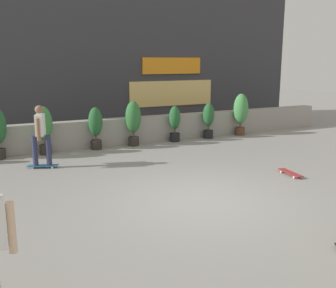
% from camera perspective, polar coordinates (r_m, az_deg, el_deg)
% --- Properties ---
extents(ground_plane, '(48.00, 48.00, 0.00)m').
position_cam_1_polar(ground_plane, '(8.30, 4.56, -8.06)').
color(ground_plane, gray).
extents(planter_wall, '(18.00, 0.40, 0.90)m').
position_cam_1_polar(planter_wall, '(13.53, -8.33, 1.75)').
color(planter_wall, gray).
rests_on(planter_wall, ground).
extents(building_backdrop, '(20.00, 2.08, 6.50)m').
position_cam_1_polar(building_backdrop, '(17.17, -12.77, 13.15)').
color(building_backdrop, '#38383D').
rests_on(building_backdrop, ground).
extents(potted_plant_2, '(0.50, 0.50, 1.48)m').
position_cam_1_polar(potted_plant_2, '(12.54, -17.55, 2.39)').
color(potted_plant_2, '#2D2823').
rests_on(potted_plant_2, ground).
extents(potted_plant_3, '(0.45, 0.45, 1.37)m').
position_cam_1_polar(potted_plant_3, '(12.87, -10.47, 2.64)').
color(potted_plant_3, '#2D2823').
rests_on(potted_plant_3, ground).
extents(potted_plant_4, '(0.52, 0.52, 1.52)m').
position_cam_1_polar(potted_plant_4, '(13.25, -5.07, 3.52)').
color(potted_plant_4, '#2D2823').
rests_on(potted_plant_4, ground).
extents(potted_plant_5, '(0.40, 0.40, 1.27)m').
position_cam_1_polar(potted_plant_5, '(13.90, 0.98, 3.19)').
color(potted_plant_5, black).
rests_on(potted_plant_5, ground).
extents(potted_plant_6, '(0.42, 0.42, 1.30)m').
position_cam_1_polar(potted_plant_6, '(14.57, 5.91, 3.65)').
color(potted_plant_6, black).
rests_on(potted_plant_6, ground).
extents(potted_plant_7, '(0.56, 0.56, 1.59)m').
position_cam_1_polar(potted_plant_7, '(15.34, 10.53, 4.74)').
color(potted_plant_7, brown).
rests_on(potted_plant_7, ground).
extents(skater_foreground, '(0.82, 0.53, 1.70)m').
position_cam_1_polar(skater_foreground, '(10.93, -18.01, 1.43)').
color(skater_foreground, '#266699').
rests_on(skater_foreground, ground).
extents(skateboard_near_camera, '(0.28, 0.82, 0.08)m').
position_cam_1_polar(skateboard_near_camera, '(10.42, 17.32, -4.01)').
color(skateboard_near_camera, maroon).
rests_on(skateboard_near_camera, ground).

